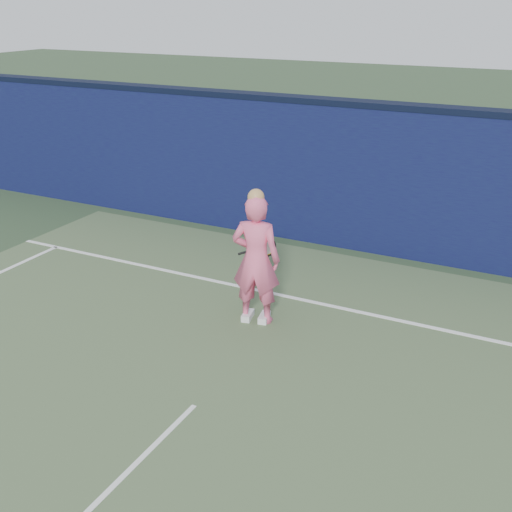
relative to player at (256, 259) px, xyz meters
The scene contains 6 objects.
ground 3.28m from the player, 84.25° to the right, with size 80.00×80.00×0.00m, color #2E462B.
backstop_wall 3.40m from the player, 84.65° to the left, with size 24.00×0.40×2.50m, color #0D0E3B.
wall_cap 3.75m from the player, 84.65° to the left, with size 24.00×0.42×0.10m, color black.
player is the anchor object (origin of this frame).
racket 0.48m from the player, 102.67° to the left, with size 0.50×0.31×0.30m.
court_lines 3.59m from the player, 84.79° to the right, with size 11.00×12.04×0.01m.
Camera 1 is at (3.29, -3.99, 4.20)m, focal length 45.00 mm.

